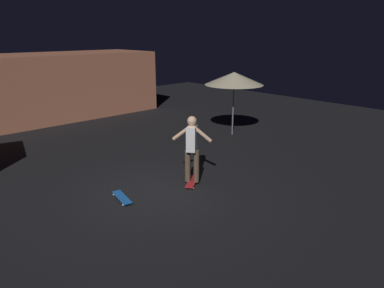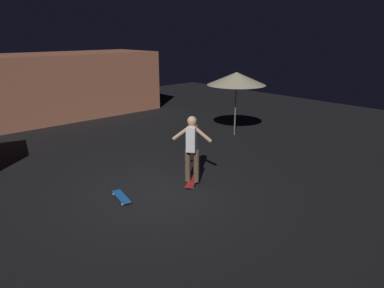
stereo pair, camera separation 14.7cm
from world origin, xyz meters
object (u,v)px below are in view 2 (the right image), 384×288
(patio_umbrella, at_px, (236,79))
(skateboard_spare, at_px, (121,197))
(skateboard_ridden, at_px, (192,182))
(skater, at_px, (192,145))

(patio_umbrella, height_order, skateboard_spare, patio_umbrella)
(skateboard_ridden, bearing_deg, patio_umbrella, 28.60)
(skater, bearing_deg, skateboard_spare, 165.97)
(patio_umbrella, distance_m, skateboard_spare, 6.58)
(skateboard_ridden, bearing_deg, skateboard_spare, 165.97)
(patio_umbrella, bearing_deg, skateboard_spare, -162.79)
(patio_umbrella, bearing_deg, skateboard_ridden, -151.40)
(patio_umbrella, xyz_separation_m, skateboard_spare, (-5.98, -1.85, -2.02))
(skateboard_ridden, xyz_separation_m, skater, (0.00, 0.00, 0.98))
(skateboard_ridden, xyz_separation_m, skateboard_spare, (-1.77, 0.44, 0.00))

